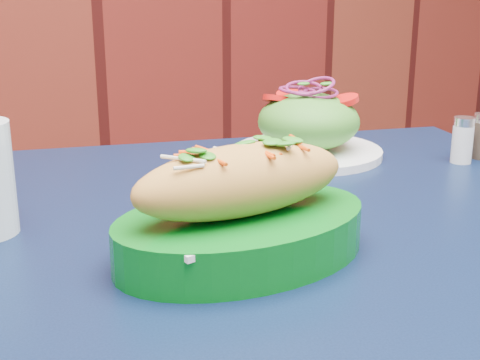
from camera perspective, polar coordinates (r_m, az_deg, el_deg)
cafe_table at (r=0.79m, az=4.51°, el=-9.38°), size 1.02×1.02×0.75m
banh_mi_basket at (r=0.64m, az=0.17°, el=-2.70°), size 0.26×0.18×0.12m
salad_plate at (r=1.01m, az=5.85°, el=4.53°), size 0.22×0.22×0.12m
salt_shaker at (r=1.02m, az=18.46°, el=3.25°), size 0.03×0.03×0.07m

